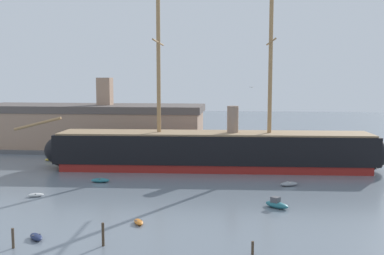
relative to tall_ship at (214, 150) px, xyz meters
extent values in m
cube|color=maroon|center=(0.00, 0.00, -2.88)|extent=(56.13, 10.73, 1.45)
cube|color=black|center=(0.00, 0.00, 0.44)|extent=(58.47, 11.18, 5.19)
ellipsoid|color=black|center=(-26.73, -1.13, -0.29)|extent=(10.79, 8.29, 6.65)
ellipsoid|color=black|center=(26.73, 1.13, -0.29)|extent=(10.79, 8.29, 6.65)
cube|color=#9E7F5B|center=(0.00, 0.00, 3.19)|extent=(57.28, 10.43, 0.31)
cylinder|color=#A37A4C|center=(-10.17, -0.43, 16.54)|extent=(0.73, 0.73, 27.00)
cylinder|color=#A37A4C|center=(-10.17, -0.43, 19.78)|extent=(0.88, 13.96, 0.29)
cylinder|color=#A37A4C|center=(10.17, 0.43, 16.54)|extent=(0.73, 0.73, 27.00)
cylinder|color=#A37A4C|center=(10.17, 0.43, 19.78)|extent=(0.88, 13.96, 0.29)
cylinder|color=#A37A4C|center=(-33.25, -1.41, 4.72)|extent=(9.21, 0.91, 2.76)
cylinder|color=gray|center=(3.49, 0.15, 5.63)|extent=(2.08, 2.08, 5.19)
ellipsoid|color=#1E284C|center=(-16.49, -38.76, -3.33)|extent=(2.36, 2.42, 0.56)
cube|color=#4C4C51|center=(-16.49, -38.76, -3.12)|extent=(0.78, 0.75, 0.09)
ellipsoid|color=orange|center=(-6.88, -32.69, -3.36)|extent=(1.80, 2.32, 0.50)
cube|color=#4C4C51|center=(-6.88, -32.69, -3.17)|extent=(0.79, 0.54, 0.08)
ellipsoid|color=silver|center=(-24.23, -22.25, -3.35)|extent=(2.36, 1.64, 0.51)
cube|color=#4C4C51|center=(-24.23, -22.25, -3.16)|extent=(0.46, 0.82, 0.08)
ellipsoid|color=#236670|center=(9.67, -24.33, -3.21)|extent=(3.53, 3.22, 0.79)
cube|color=#4C4C51|center=(9.48, -24.18, -2.58)|extent=(1.38, 1.36, 0.79)
ellipsoid|color=#236670|center=(-17.75, -12.62, -3.26)|extent=(3.06, 1.56, 0.70)
cube|color=#4C4C51|center=(-17.75, -12.62, -3.00)|extent=(0.37, 1.12, 0.11)
ellipsoid|color=gray|center=(12.54, -11.95, -3.27)|extent=(3.13, 2.27, 0.68)
cube|color=#B2ADA3|center=(12.54, -11.95, -3.01)|extent=(0.66, 1.08, 0.10)
ellipsoid|color=gold|center=(-33.24, 5.31, -3.28)|extent=(3.47, 2.76, 0.66)
cube|color=beige|center=(-33.38, 5.21, -2.91)|extent=(1.04, 0.95, 0.35)
cylinder|color=silver|center=(-33.09, 5.40, -1.09)|extent=(0.09, 0.09, 3.99)
ellipsoid|color=orange|center=(24.76, 5.96, -3.37)|extent=(1.63, 2.18, 0.47)
cube|color=beige|center=(24.76, 5.96, -3.20)|extent=(0.75, 0.48, 0.07)
cylinder|color=#423323|center=(6.04, -40.52, -2.96)|extent=(0.26, 0.26, 1.30)
cylinder|color=#423323|center=(-8.92, -39.83, -2.41)|extent=(0.28, 0.28, 2.40)
cylinder|color=#4C3D2D|center=(-17.66, -41.38, -2.58)|extent=(0.27, 0.27, 2.05)
cube|color=#565659|center=(-30.02, 21.09, -3.21)|extent=(56.68, 18.44, 0.80)
cube|color=tan|center=(-30.02, 21.09, 1.30)|extent=(51.52, 15.36, 8.23)
cube|color=#5B514C|center=(-30.02, 21.09, 6.23)|extent=(52.55, 15.67, 1.62)
cube|color=tan|center=(-26.89, 21.09, 10.23)|extent=(3.20, 3.20, 6.39)
ellipsoid|color=silver|center=(6.39, -17.57, 12.00)|extent=(0.33, 0.26, 0.11)
sphere|color=silver|center=(6.23, -17.47, 12.01)|extent=(0.09, 0.09, 0.09)
cube|color=#ADA89E|center=(6.22, -17.84, 12.02)|extent=(0.38, 0.50, 0.11)
cube|color=#ADA89E|center=(6.56, -17.31, 12.02)|extent=(0.38, 0.50, 0.11)
camera|label=1|loc=(4.57, -82.69, 13.25)|focal=42.22mm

